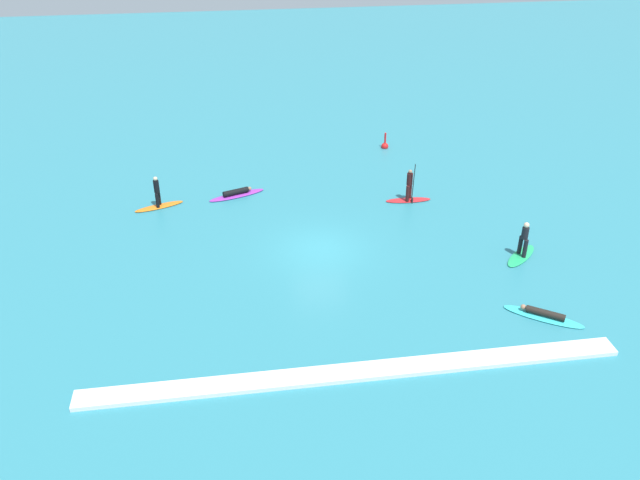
# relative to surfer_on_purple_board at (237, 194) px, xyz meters

# --- Properties ---
(ground_plane) EXTENTS (120.00, 120.00, 0.00)m
(ground_plane) POSITION_rel_surfer_on_purple_board_xyz_m (3.75, -6.40, -0.14)
(ground_plane) COLOR teal
(ground_plane) RESTS_ON ground
(surfer_on_purple_board) EXTENTS (3.27, 1.73, 0.42)m
(surfer_on_purple_board) POSITION_rel_surfer_on_purple_board_xyz_m (0.00, 0.00, 0.00)
(surfer_on_purple_board) COLOR purple
(surfer_on_purple_board) RESTS_ON ground_plane
(surfer_on_teal_board) EXTENTS (3.06, 2.46, 0.38)m
(surfer_on_teal_board) POSITION_rel_surfer_on_purple_board_xyz_m (11.97, -13.14, -0.02)
(surfer_on_teal_board) COLOR #33C6CC
(surfer_on_teal_board) RESTS_ON ground_plane
(surfer_on_orange_board) EXTENTS (2.69, 1.47, 1.80)m
(surfer_on_orange_board) POSITION_rel_surfer_on_purple_board_xyz_m (-4.20, -0.76, 0.33)
(surfer_on_orange_board) COLOR orange
(surfer_on_orange_board) RESTS_ON ground_plane
(surfer_on_red_board) EXTENTS (2.51, 0.74, 2.35)m
(surfer_on_red_board) POSITION_rel_surfer_on_purple_board_xyz_m (9.32, -2.00, 0.40)
(surfer_on_red_board) COLOR red
(surfer_on_red_board) RESTS_ON ground_plane
(surfer_on_green_board) EXTENTS (2.31, 2.23, 1.83)m
(surfer_on_green_board) POSITION_rel_surfer_on_purple_board_xyz_m (13.04, -8.50, 0.32)
(surfer_on_green_board) COLOR #23B266
(surfer_on_green_board) RESTS_ON ground_plane
(marker_buoy) EXTENTS (0.47, 0.47, 1.15)m
(marker_buoy) POSITION_rel_surfer_on_purple_board_xyz_m (9.83, 5.70, 0.03)
(marker_buoy) COLOR red
(marker_buoy) RESTS_ON ground_plane
(wave_crest) EXTENTS (19.89, 0.90, 0.18)m
(wave_crest) POSITION_rel_surfer_on_purple_board_xyz_m (3.75, -15.36, -0.05)
(wave_crest) COLOR white
(wave_crest) RESTS_ON ground_plane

